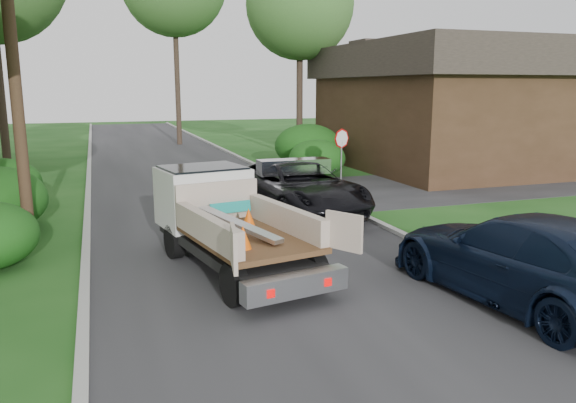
% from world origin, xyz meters
% --- Properties ---
extents(ground, '(120.00, 120.00, 0.00)m').
position_xyz_m(ground, '(0.00, 0.00, 0.00)').
color(ground, '#184614').
rests_on(ground, ground).
extents(road, '(8.00, 90.00, 0.02)m').
position_xyz_m(road, '(0.00, 10.00, 0.00)').
color(road, '#28282B').
rests_on(road, ground).
extents(side_street, '(16.00, 7.00, 0.02)m').
position_xyz_m(side_street, '(12.00, 9.00, 0.01)').
color(side_street, '#28282B').
rests_on(side_street, ground).
extents(curb_left, '(0.20, 90.00, 0.12)m').
position_xyz_m(curb_left, '(-4.10, 10.00, 0.06)').
color(curb_left, '#9E9E99').
rests_on(curb_left, ground).
extents(curb_right, '(0.20, 90.00, 0.12)m').
position_xyz_m(curb_right, '(4.10, 10.00, 0.06)').
color(curb_right, '#9E9E99').
rests_on(curb_right, ground).
extents(stop_sign, '(0.71, 0.32, 2.48)m').
position_xyz_m(stop_sign, '(5.20, 9.00, 1.78)').
color(stop_sign, slate).
rests_on(stop_sign, ground).
extents(utility_pole, '(2.42, 1.25, 10.00)m').
position_xyz_m(utility_pole, '(-5.48, 4.98, 5.17)').
color(utility_pole, '#382619').
rests_on(utility_pole, ground).
extents(house_right, '(9.72, 12.96, 6.20)m').
position_xyz_m(house_right, '(13.00, 14.00, 3.16)').
color(house_right, '#392617').
rests_on(house_right, ground).
extents(hedge_left_c, '(2.60, 2.60, 1.70)m').
position_xyz_m(hedge_left_c, '(-6.80, 10.00, 0.85)').
color(hedge_left_c, '#173F0E').
rests_on(hedge_left_c, ground).
extents(hedge_right_a, '(2.60, 2.60, 1.70)m').
position_xyz_m(hedge_right_a, '(5.80, 13.00, 0.85)').
color(hedge_right_a, '#173F0E').
rests_on(hedge_right_a, ground).
extents(hedge_right_b, '(3.38, 3.38, 2.21)m').
position_xyz_m(hedge_right_b, '(6.50, 16.00, 1.10)').
color(hedge_right_b, '#173F0E').
rests_on(hedge_right_b, ground).
extents(tree_right_far, '(6.00, 6.00, 11.50)m').
position_xyz_m(tree_right_far, '(7.50, 20.00, 8.48)').
color(tree_right_far, '#2D2119').
rests_on(tree_right_far, ground).
extents(flatbed_truck, '(3.31, 5.92, 2.12)m').
position_xyz_m(flatbed_truck, '(-1.09, 1.86, 1.15)').
color(flatbed_truck, black).
rests_on(flatbed_truck, ground).
extents(black_pickup, '(3.54, 6.35, 1.68)m').
position_xyz_m(black_pickup, '(2.40, 6.16, 0.84)').
color(black_pickup, black).
rests_on(black_pickup, ground).
extents(navy_suv, '(2.97, 6.11, 1.71)m').
position_xyz_m(navy_suv, '(3.80, -2.50, 0.86)').
color(navy_suv, black).
rests_on(navy_suv, ground).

